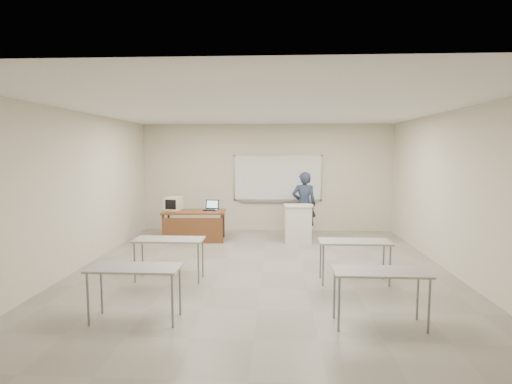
# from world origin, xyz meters

# --- Properties ---
(floor) EXTENTS (7.00, 8.00, 0.01)m
(floor) POSITION_xyz_m (0.00, 0.00, -0.01)
(floor) COLOR gray
(floor) RESTS_ON ground
(whiteboard) EXTENTS (2.48, 0.10, 1.31)m
(whiteboard) POSITION_xyz_m (0.30, 3.97, 1.48)
(whiteboard) COLOR white
(whiteboard) RESTS_ON floor
(student_desks) EXTENTS (4.40, 2.20, 0.73)m
(student_desks) POSITION_xyz_m (-0.00, -1.35, 0.67)
(student_desks) COLOR #A6A5A0
(student_desks) RESTS_ON floor
(instructor_desk) EXTENTS (1.55, 0.77, 0.75)m
(instructor_desk) POSITION_xyz_m (-1.80, 2.49, 0.56)
(instructor_desk) COLOR brown
(instructor_desk) RESTS_ON floor
(podium) EXTENTS (0.67, 0.49, 0.93)m
(podium) POSITION_xyz_m (0.80, 2.50, 0.47)
(podium) COLOR beige
(podium) RESTS_ON floor
(crt_monitor) EXTENTS (0.37, 0.42, 0.35)m
(crt_monitor) POSITION_xyz_m (-2.35, 2.73, 0.92)
(crt_monitor) COLOR beige
(crt_monitor) RESTS_ON instructor_desk
(laptop) EXTENTS (0.34, 0.32, 0.25)m
(laptop) POSITION_xyz_m (-1.40, 2.76, 0.81)
(laptop) COLOR black
(laptop) RESTS_ON instructor_desk
(mouse) EXTENTS (0.11, 0.08, 0.04)m
(mouse) POSITION_xyz_m (-1.25, 2.65, 0.77)
(mouse) COLOR #A5A7AD
(mouse) RESTS_ON instructor_desk
(keyboard) EXTENTS (0.43, 0.20, 0.02)m
(keyboard) POSITION_xyz_m (0.95, 2.38, 0.95)
(keyboard) COLOR beige
(keyboard) RESTS_ON podium
(presenter) EXTENTS (0.63, 0.41, 1.72)m
(presenter) POSITION_xyz_m (0.99, 3.13, 0.86)
(presenter) COLOR black
(presenter) RESTS_ON floor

